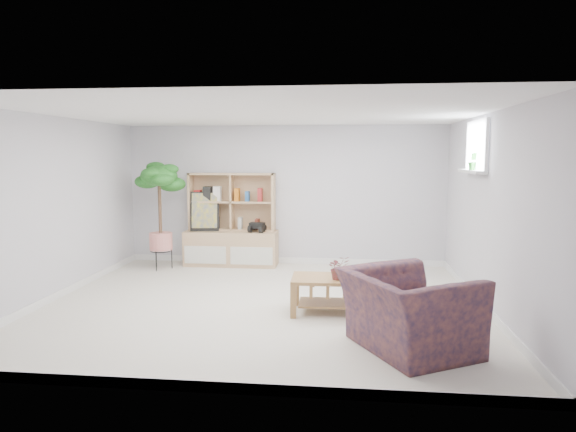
# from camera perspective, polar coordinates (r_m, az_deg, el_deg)

# --- Properties ---
(floor) EXTENTS (5.50, 5.00, 0.01)m
(floor) POSITION_cam_1_polar(r_m,az_deg,el_deg) (6.67, -2.83, -9.70)
(floor) COLOR beige
(floor) RESTS_ON ground
(ceiling) EXTENTS (5.50, 5.00, 0.01)m
(ceiling) POSITION_cam_1_polar(r_m,az_deg,el_deg) (6.42, -2.96, 11.31)
(ceiling) COLOR white
(ceiling) RESTS_ON walls
(walls) EXTENTS (5.51, 5.01, 2.40)m
(walls) POSITION_cam_1_polar(r_m,az_deg,el_deg) (6.43, -2.90, 0.60)
(walls) COLOR silver
(walls) RESTS_ON floor
(baseboard) EXTENTS (5.50, 5.00, 0.10)m
(baseboard) POSITION_cam_1_polar(r_m,az_deg,el_deg) (6.66, -2.84, -9.29)
(baseboard) COLOR white
(baseboard) RESTS_ON floor
(window) EXTENTS (0.10, 0.98, 0.68)m
(window) POSITION_cam_1_polar(r_m,az_deg,el_deg) (7.13, 20.30, 7.23)
(window) COLOR silver
(window) RESTS_ON walls
(window_sill) EXTENTS (0.14, 1.00, 0.04)m
(window_sill) POSITION_cam_1_polar(r_m,az_deg,el_deg) (7.12, 19.73, 4.68)
(window_sill) COLOR white
(window_sill) RESTS_ON walls
(storage_unit) EXTENTS (1.59, 0.53, 1.59)m
(storage_unit) POSITION_cam_1_polar(r_m,az_deg,el_deg) (8.83, -6.35, -0.40)
(storage_unit) COLOR tan
(storage_unit) RESTS_ON floor
(poster) EXTENTS (0.50, 0.17, 0.67)m
(poster) POSITION_cam_1_polar(r_m,az_deg,el_deg) (8.89, -9.24, 0.50)
(poster) COLOR yellow
(poster) RESTS_ON storage_unit
(toy_truck) EXTENTS (0.39, 0.30, 0.19)m
(toy_truck) POSITION_cam_1_polar(r_m,az_deg,el_deg) (8.68, -3.46, -1.20)
(toy_truck) COLOR black
(toy_truck) RESTS_ON storage_unit
(coffee_table) EXTENTS (1.07, 0.60, 0.43)m
(coffee_table) POSITION_cam_1_polar(r_m,az_deg,el_deg) (6.28, 5.35, -8.73)
(coffee_table) COLOR #936B47
(coffee_table) RESTS_ON floor
(table_plant) EXTENTS (0.32, 0.30, 0.28)m
(table_plant) POSITION_cam_1_polar(r_m,az_deg,el_deg) (6.10, 5.61, -5.72)
(table_plant) COLOR #164D16
(table_plant) RESTS_ON coffee_table
(floor_tree) EXTENTS (0.84, 0.84, 1.79)m
(floor_tree) POSITION_cam_1_polar(r_m,az_deg,el_deg) (8.72, -14.02, 0.01)
(floor_tree) COLOR #135019
(floor_tree) RESTS_ON floor
(armchair) EXTENTS (1.47, 1.53, 0.87)m
(armchair) POSITION_cam_1_polar(r_m,az_deg,el_deg) (5.18, 13.24, -9.72)
(armchair) COLOR #171839
(armchair) RESTS_ON floor
(sill_plant) EXTENTS (0.15, 0.14, 0.23)m
(sill_plant) POSITION_cam_1_polar(r_m,az_deg,el_deg) (7.06, 19.88, 5.75)
(sill_plant) COLOR #135019
(sill_plant) RESTS_ON window_sill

